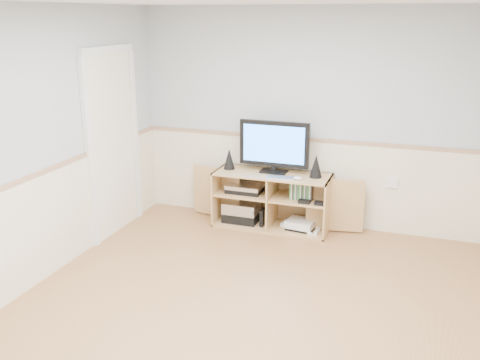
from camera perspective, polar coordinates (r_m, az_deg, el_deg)
name	(u,v)px	position (r m, az deg, el deg)	size (l,w,h in m)	color
room	(241,171)	(4.21, 0.14, 0.97)	(4.04, 4.54, 2.54)	tan
media_cabinet	(273,198)	(6.29, 3.57, -1.94)	(2.09, 0.50, 0.65)	tan
monitor	(274,145)	(6.10, 3.66, 3.73)	(0.81, 0.18, 0.60)	black
speaker_left	(229,159)	(6.28, -1.16, 2.27)	(0.13, 0.13, 0.24)	black
speaker_right	(316,166)	(6.01, 8.11, 1.48)	(0.14, 0.14, 0.26)	black
keyboard	(280,177)	(5.97, 4.33, 0.27)	(0.32, 0.13, 0.01)	silver
mouse	(298,178)	(5.93, 6.17, 0.20)	(0.10, 0.06, 0.04)	white
av_components	(243,205)	(6.37, 0.32, -2.73)	(0.50, 0.30, 0.47)	black
game_consoles	(300,225)	(6.24, 6.39, -4.75)	(0.46, 0.30, 0.11)	white
game_cases	(302,191)	(6.09, 6.61, -1.16)	(0.26, 0.14, 0.19)	#3F8C3F
wall_outlet	(392,183)	(6.20, 15.95, -0.27)	(0.12, 0.03, 0.12)	white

